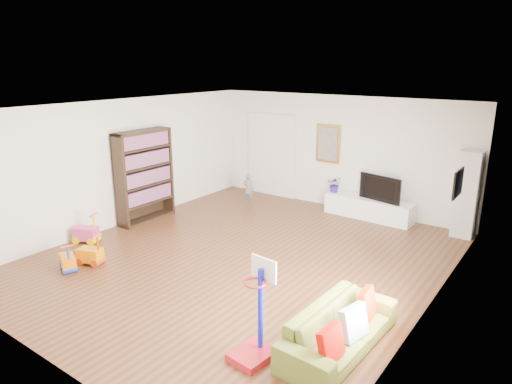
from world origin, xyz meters
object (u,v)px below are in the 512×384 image
Objects in this scene: sofa at (340,328)px; basketball_hoop at (252,312)px; bookshelf at (145,176)px; media_console at (369,208)px.

basketball_hoop is (-0.75, -0.80, 0.36)m from sofa.
sofa is at bearing 53.28° from basketball_hoop.
basketball_hoop is at bearing -28.86° from bookshelf.
sofa is at bearing -69.39° from media_console.
sofa is 1.15m from basketball_hoop.
media_console is at bearing 105.21° from basketball_hoop.
basketball_hoop is at bearing -79.02° from media_console.
sofa is (5.65, -1.85, -0.74)m from bookshelf.
bookshelf is (-4.00, -3.04, 0.78)m from media_console.
bookshelf is at bearing 157.82° from basketball_hoop.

